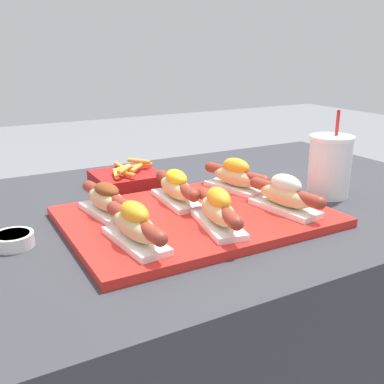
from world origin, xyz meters
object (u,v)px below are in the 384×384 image
object	(u,v)px
fries_basket	(127,178)
hot_dog_3	(107,200)
hot_dog_5	(236,176)
drink_cup	(330,166)
hot_dog_4	(176,187)
sauce_bowl	(13,239)
serving_tray	(197,217)
hot_dog_2	(285,195)
hot_dog_1	(218,210)
hot_dog_0	(135,225)

from	to	relation	value
fries_basket	hot_dog_3	bearing A→B (deg)	-119.21
hot_dog_5	drink_cup	xyz separation A→B (m)	(0.20, -0.10, 0.02)
hot_dog_3	hot_dog_4	distance (m)	0.16
sauce_bowl	drink_cup	world-z (taller)	drink_cup
drink_cup	fries_basket	distance (m)	0.52
serving_tray	drink_cup	distance (m)	0.37
hot_dog_3	drink_cup	distance (m)	0.54
serving_tray	hot_dog_2	bearing A→B (deg)	-25.05
hot_dog_4	hot_dog_5	world-z (taller)	hot_dog_5
hot_dog_5	sauce_bowl	size ratio (longest dim) A/B	2.64
serving_tray	hot_dog_1	bearing A→B (deg)	-91.94
hot_dog_0	hot_dog_2	world-z (taller)	hot_dog_2
serving_tray	sauce_bowl	distance (m)	0.36
hot_dog_4	hot_dog_5	size ratio (longest dim) A/B	1.03
hot_dog_0	sauce_bowl	world-z (taller)	hot_dog_0
hot_dog_4	drink_cup	xyz separation A→B (m)	(0.37, -0.09, 0.02)
serving_tray	sauce_bowl	xyz separation A→B (m)	(-0.36, 0.05, 0.01)
drink_cup	fries_basket	bearing A→B (deg)	141.39
hot_dog_0	sauce_bowl	bearing A→B (deg)	144.37
hot_dog_0	fries_basket	world-z (taller)	hot_dog_0
hot_dog_1	hot_dog_4	xyz separation A→B (m)	(-0.00, 0.17, -0.00)
hot_dog_2	hot_dog_1	bearing A→B (deg)	-176.56
hot_dog_2	drink_cup	xyz separation A→B (m)	(0.19, 0.07, 0.02)
hot_dog_1	fries_basket	distance (m)	0.40
hot_dog_5	hot_dog_0	bearing A→B (deg)	-152.06
hot_dog_5	hot_dog_2	bearing A→B (deg)	-86.90
hot_dog_2	hot_dog_5	xyz separation A→B (m)	(-0.01, 0.17, -0.00)
serving_tray	hot_dog_3	world-z (taller)	hot_dog_3
hot_dog_1	hot_dog_2	size ratio (longest dim) A/B	0.99
hot_dog_3	hot_dog_1	bearing A→B (deg)	-45.20
hot_dog_0	hot_dog_2	size ratio (longest dim) A/B	1.01
serving_tray	hot_dog_4	xyz separation A→B (m)	(-0.01, 0.08, 0.04)
serving_tray	hot_dog_4	distance (m)	0.09
hot_dog_1	drink_cup	xyz separation A→B (m)	(0.37, 0.08, 0.02)
hot_dog_0	hot_dog_1	distance (m)	0.17
sauce_bowl	hot_dog_0	bearing A→B (deg)	-35.63
hot_dog_5	fries_basket	distance (m)	0.30
hot_dog_1	hot_dog_4	world-z (taller)	hot_dog_1
hot_dog_3	hot_dog_4	bearing A→B (deg)	1.44
hot_dog_5	serving_tray	bearing A→B (deg)	-150.21
hot_dog_1	hot_dog_2	xyz separation A→B (m)	(0.17, 0.01, 0.00)
hot_dog_4	sauce_bowl	xyz separation A→B (m)	(-0.35, -0.03, -0.04)
hot_dog_3	fries_basket	world-z (taller)	hot_dog_3
hot_dog_0	hot_dog_5	distance (m)	0.38
serving_tray	hot_dog_2	distance (m)	0.19
hot_dog_0	serving_tray	bearing A→B (deg)	26.15
serving_tray	drink_cup	world-z (taller)	drink_cup
serving_tray	drink_cup	size ratio (longest dim) A/B	2.56
drink_cup	hot_dog_2	bearing A→B (deg)	-160.27
hot_dog_2	sauce_bowl	size ratio (longest dim) A/B	2.69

